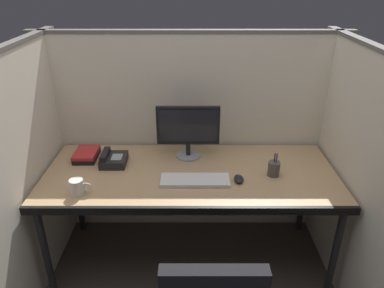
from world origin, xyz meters
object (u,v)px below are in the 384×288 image
(keyboard_main, at_px, (197,180))
(computer_mouse, at_px, (240,179))
(book_stack, at_px, (88,154))
(desk_phone, at_px, (115,159))
(desk, at_px, (192,180))
(monitor_center, at_px, (190,128))
(coffee_mug, at_px, (79,187))
(pen_cup, at_px, (275,169))

(keyboard_main, distance_m, computer_mouse, 0.27)
(book_stack, height_order, desk_phone, desk_phone)
(computer_mouse, xyz_separation_m, book_stack, (-1.03, 0.30, 0.01))
(desk, xyz_separation_m, keyboard_main, (0.03, -0.11, 0.06))
(desk, distance_m, monitor_center, 0.35)
(desk_phone, bearing_deg, desk, -13.35)
(book_stack, bearing_deg, desk_phone, -21.31)
(coffee_mug, bearing_deg, computer_mouse, 8.24)
(desk, bearing_deg, keyboard_main, -74.83)
(keyboard_main, height_order, coffee_mug, coffee_mug)
(desk, bearing_deg, monitor_center, 94.09)
(keyboard_main, relative_size, desk_phone, 2.26)
(monitor_center, distance_m, pen_cup, 0.63)
(desk_phone, bearing_deg, computer_mouse, -15.20)
(desk, xyz_separation_m, pen_cup, (0.53, -0.03, 0.10))
(desk, xyz_separation_m, monitor_center, (-0.02, 0.23, 0.27))
(desk, relative_size, monitor_center, 4.42)
(computer_mouse, xyz_separation_m, desk_phone, (-0.83, 0.23, 0.02))
(pen_cup, height_order, book_stack, pen_cup)
(keyboard_main, xyz_separation_m, desk_phone, (-0.56, 0.23, 0.02))
(monitor_center, relative_size, computer_mouse, 4.48)
(pen_cup, bearing_deg, computer_mouse, -162.29)
(pen_cup, bearing_deg, coffee_mug, -169.87)
(monitor_center, height_order, keyboard_main, monitor_center)
(pen_cup, distance_m, desk_phone, 1.07)
(monitor_center, distance_m, book_stack, 0.74)
(coffee_mug, xyz_separation_m, desk_phone, (0.13, 0.36, -0.01))
(desk, distance_m, coffee_mug, 0.71)
(keyboard_main, xyz_separation_m, pen_cup, (0.50, 0.08, 0.04))
(keyboard_main, bearing_deg, desk_phone, 157.33)
(desk, relative_size, book_stack, 9.04)
(monitor_center, bearing_deg, coffee_mug, -143.85)
(monitor_center, relative_size, desk_phone, 2.26)
(desk, height_order, monitor_center, monitor_center)
(desk, xyz_separation_m, computer_mouse, (0.30, -0.10, 0.07))
(keyboard_main, distance_m, desk_phone, 0.60)
(keyboard_main, bearing_deg, book_stack, 157.69)
(desk, distance_m, computer_mouse, 0.33)
(computer_mouse, bearing_deg, pen_cup, 17.71)
(coffee_mug, bearing_deg, pen_cup, 10.13)
(desk, bearing_deg, desk_phone, 166.65)
(coffee_mug, bearing_deg, desk_phone, 69.73)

